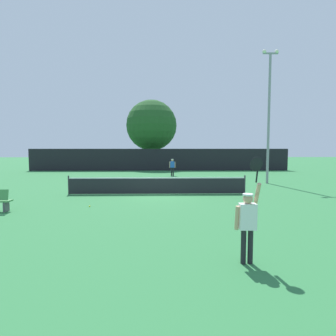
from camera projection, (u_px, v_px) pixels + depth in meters
ground_plane at (157, 194)px, 15.83m from camera, size 120.00×120.00×0.00m
tennis_net at (157, 185)px, 15.79m from camera, size 10.10×0.08×1.07m
perimeter_fence at (160, 160)px, 31.75m from camera, size 29.60×0.12×2.50m
player_serving at (248, 217)px, 6.31m from camera, size 0.68×0.39×2.46m
player_receiving at (172, 166)px, 25.89m from camera, size 0.57×0.23×1.58m
tennis_ball at (90, 206)px, 12.44m from camera, size 0.07×0.07×0.07m
light_pole at (269, 109)px, 20.20m from camera, size 1.18×0.28×9.66m
large_tree at (151, 125)px, 35.33m from camera, size 6.41×6.41×8.66m
parked_car_near at (179, 162)px, 36.84m from camera, size 2.03×4.26×1.69m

